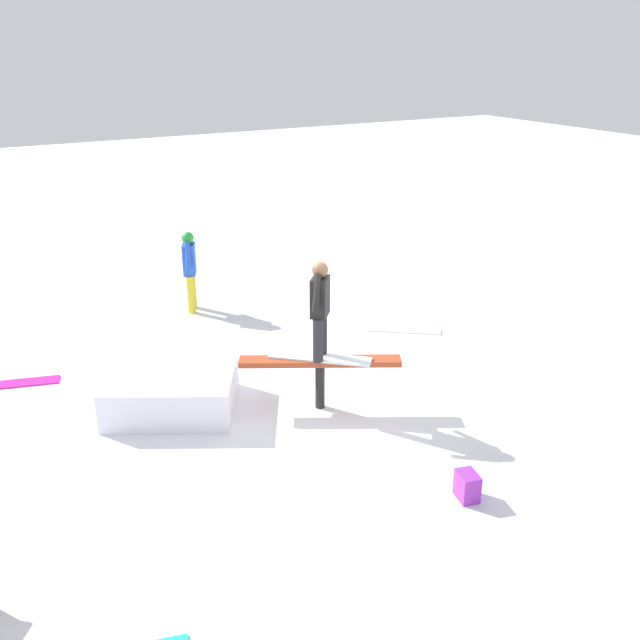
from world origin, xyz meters
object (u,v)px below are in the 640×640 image
(main_rider_on_rail, at_px, (320,312))
(backpack_on_snow, at_px, (467,486))
(bystander_blue, at_px, (190,267))
(loose_snowboard_magenta, at_px, (13,384))
(rail_feature, at_px, (320,366))
(loose_snowboard_white, at_px, (404,330))

(main_rider_on_rail, height_order, backpack_on_snow, main_rider_on_rail)
(bystander_blue, relative_size, loose_snowboard_magenta, 1.16)
(rail_feature, height_order, backpack_on_snow, rail_feature)
(rail_feature, relative_size, loose_snowboard_magenta, 1.58)
(bystander_blue, xyz_separation_m, loose_snowboard_magenta, (-3.59, -1.71, -0.88))
(loose_snowboard_magenta, xyz_separation_m, loose_snowboard_white, (6.63, -1.24, 0.00))
(rail_feature, height_order, loose_snowboard_white, rail_feature)
(main_rider_on_rail, distance_m, loose_snowboard_magenta, 5.10)
(rail_feature, bearing_deg, loose_snowboard_magenta, 170.53)
(main_rider_on_rail, height_order, loose_snowboard_magenta, main_rider_on_rail)
(main_rider_on_rail, height_order, loose_snowboard_white, main_rider_on_rail)
(main_rider_on_rail, relative_size, backpack_on_snow, 4.27)
(loose_snowboard_magenta, relative_size, loose_snowboard_white, 1.01)
(bystander_blue, bearing_deg, loose_snowboard_magenta, -40.05)
(loose_snowboard_magenta, bearing_deg, bystander_blue, -138.43)
(loose_snowboard_white, distance_m, backpack_on_snow, 5.15)
(backpack_on_snow, bearing_deg, main_rider_on_rail, 22.66)
(bystander_blue, xyz_separation_m, backpack_on_snow, (0.65, -7.51, -0.72))
(backpack_on_snow, bearing_deg, loose_snowboard_magenta, 50.47)
(loose_snowboard_magenta, bearing_deg, backpack_on_snow, 142.26)
(loose_snowboard_magenta, bearing_deg, main_rider_on_rail, 157.91)
(main_rider_on_rail, xyz_separation_m, loose_snowboard_white, (2.79, 1.77, -1.50))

